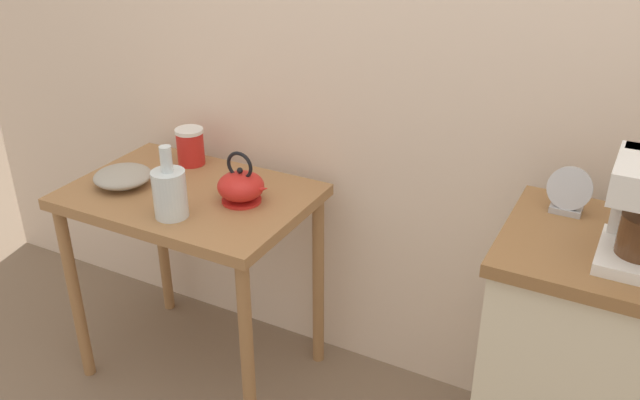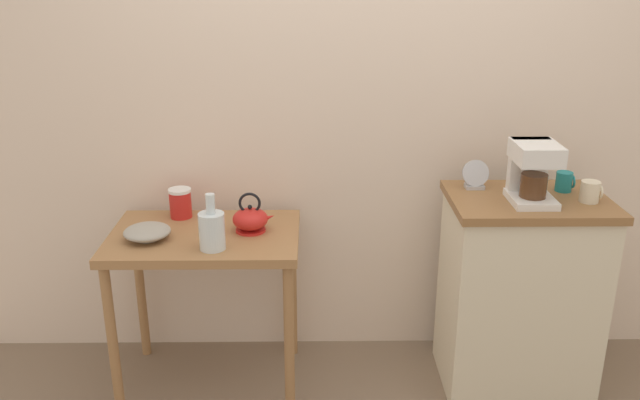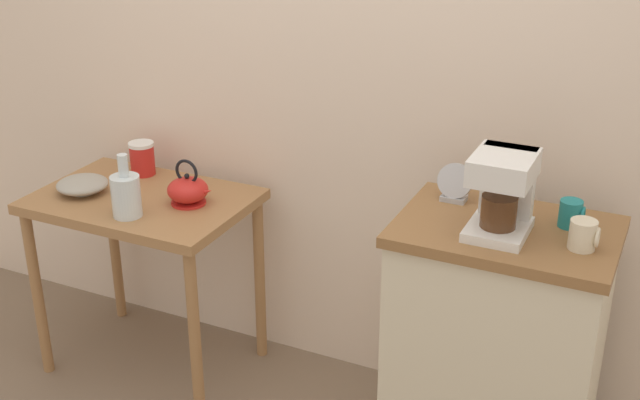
# 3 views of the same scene
# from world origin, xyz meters

# --- Properties ---
(ground_plane) EXTENTS (8.00, 8.00, 0.00)m
(ground_plane) POSITION_xyz_m (0.00, 0.00, 0.00)
(ground_plane) COLOR #7A6651
(back_wall) EXTENTS (4.40, 0.10, 2.80)m
(back_wall) POSITION_xyz_m (0.10, 0.35, 1.40)
(back_wall) COLOR beige
(back_wall) RESTS_ON ground_plane
(wooden_table) EXTENTS (0.83, 0.57, 0.77)m
(wooden_table) POSITION_xyz_m (-0.70, -0.05, 0.66)
(wooden_table) COLOR #9E7044
(wooden_table) RESTS_ON ground_plane
(kitchen_counter) EXTENTS (0.69, 0.49, 0.93)m
(kitchen_counter) POSITION_xyz_m (0.72, -0.05, 0.47)
(kitchen_counter) COLOR beige
(kitchen_counter) RESTS_ON ground_plane
(bowl_stoneware) EXTENTS (0.20, 0.20, 0.06)m
(bowl_stoneware) POSITION_xyz_m (-0.93, -0.11, 0.80)
(bowl_stoneware) COLOR #9E998C
(bowl_stoneware) RESTS_ON wooden_table
(teakettle) EXTENTS (0.19, 0.16, 0.18)m
(teakettle) POSITION_xyz_m (-0.50, -0.02, 0.83)
(teakettle) COLOR red
(teakettle) RESTS_ON wooden_table
(glass_carafe_vase) EXTENTS (0.11, 0.11, 0.24)m
(glass_carafe_vase) POSITION_xyz_m (-0.64, -0.21, 0.85)
(glass_carafe_vase) COLOR silver
(glass_carafe_vase) RESTS_ON wooden_table
(canister_enamel) EXTENTS (0.10, 0.10, 0.14)m
(canister_enamel) POSITION_xyz_m (-0.84, 0.15, 0.84)
(canister_enamel) COLOR red
(canister_enamel) RESTS_ON wooden_table
(coffee_maker) EXTENTS (0.18, 0.22, 0.26)m
(coffee_maker) POSITION_xyz_m (0.70, -0.09, 1.07)
(coffee_maker) COLOR white
(coffee_maker) RESTS_ON kitchen_counter
(mug_small_cream) EXTENTS (0.09, 0.08, 0.09)m
(mug_small_cream) POSITION_xyz_m (0.95, -0.10, 0.97)
(mug_small_cream) COLOR beige
(mug_small_cream) RESTS_ON kitchen_counter
(mug_dark_teal) EXTENTS (0.08, 0.07, 0.09)m
(mug_dark_teal) POSITION_xyz_m (0.90, 0.04, 0.97)
(mug_dark_teal) COLOR teal
(mug_dark_teal) RESTS_ON kitchen_counter
(table_clock) EXTENTS (0.12, 0.06, 0.13)m
(table_clock) POSITION_xyz_m (0.51, 0.08, 0.99)
(table_clock) COLOR #B2B5BA
(table_clock) RESTS_ON kitchen_counter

